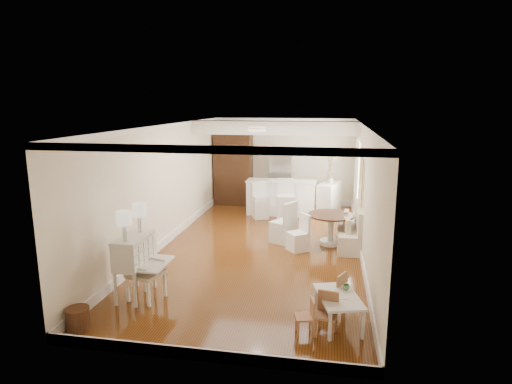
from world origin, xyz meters
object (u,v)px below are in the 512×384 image
(wicker_basket, at_px, (78,319))
(bar_stool_left, at_px, (261,200))
(slip_chair_near, at_px, (298,233))
(fridge, at_px, (291,179))
(gustavian_armchair, at_px, (146,272))
(kids_chair_a, at_px, (304,316))
(pantry_cabinet, at_px, (233,169))
(kids_chair_c, at_px, (326,314))
(sideboard, at_px, (329,199))
(slip_chair_far, at_px, (283,222))
(breakfast_counter, at_px, (281,197))
(kids_table, at_px, (338,310))
(bar_stool_right, at_px, (286,201))
(secretary_bureau, at_px, (135,267))
(dining_table, at_px, (331,229))
(kids_chair_b, at_px, (333,291))

(wicker_basket, distance_m, bar_stool_left, 6.82)
(slip_chair_near, bearing_deg, wicker_basket, -71.51)
(fridge, bearing_deg, gustavian_armchair, -104.10)
(kids_chair_a, xyz_separation_m, pantry_cabinet, (-2.84, 7.76, 0.88))
(kids_chair_c, bearing_deg, sideboard, 99.99)
(gustavian_armchair, bearing_deg, slip_chair_far, -14.34)
(gustavian_armchair, height_order, pantry_cabinet, pantry_cabinet)
(gustavian_armchair, xyz_separation_m, kids_chair_c, (3.02, -0.63, -0.17))
(wicker_basket, xyz_separation_m, slip_chair_near, (2.91, 4.03, 0.25))
(breakfast_counter, distance_m, sideboard, 1.43)
(kids_table, distance_m, slip_chair_far, 3.96)
(gustavian_armchair, xyz_separation_m, kids_chair_a, (2.71, -0.66, -0.21))
(kids_chair_a, distance_m, bar_stool_right, 5.96)
(fridge, bearing_deg, slip_chair_near, -82.40)
(secretary_bureau, height_order, fridge, fridge)
(dining_table, relative_size, bar_stool_left, 1.03)
(secretary_bureau, bearing_deg, bar_stool_left, 76.98)
(kids_table, bearing_deg, kids_chair_c, -117.86)
(wicker_basket, xyz_separation_m, slip_chair_far, (2.51, 4.56, 0.33))
(gustavian_armchair, bearing_deg, kids_table, -80.55)
(secretary_bureau, height_order, slip_chair_near, secretary_bureau)
(slip_chair_far, xyz_separation_m, breakfast_counter, (-0.36, 2.59, 0.01))
(breakfast_counter, relative_size, bar_stool_left, 1.96)
(bar_stool_left, distance_m, sideboard, 2.08)
(secretary_bureau, xyz_separation_m, bar_stool_right, (2.02, 5.16, 0.06))
(breakfast_counter, bearing_deg, gustavian_armchair, -104.67)
(bar_stool_right, bearing_deg, bar_stool_left, 151.55)
(bar_stool_left, height_order, sideboard, bar_stool_left)
(slip_chair_near, height_order, fridge, fridge)
(gustavian_armchair, xyz_separation_m, dining_table, (3.05, 3.46, -0.12))
(bar_stool_right, height_order, sideboard, bar_stool_right)
(slip_chair_near, relative_size, pantry_cabinet, 0.36)
(slip_chair_far, height_order, bar_stool_right, bar_stool_right)
(slip_chair_near, distance_m, pantry_cabinet, 4.92)
(gustavian_armchair, height_order, kids_table, gustavian_armchair)
(kids_chair_c, bearing_deg, breakfast_counter, 111.93)
(kids_table, xyz_separation_m, dining_table, (-0.14, 3.77, 0.13))
(gustavian_armchair, relative_size, kids_chair_c, 1.53)
(kids_table, relative_size, kids_chair_b, 1.45)
(slip_chair_far, bearing_deg, sideboard, -170.07)
(secretary_bureau, relative_size, slip_chair_near, 1.30)
(gustavian_armchair, distance_m, breakfast_counter, 6.23)
(kids_table, distance_m, bar_stool_right, 5.72)
(wicker_basket, relative_size, kids_chair_b, 0.52)
(kids_chair_c, relative_size, slip_chair_near, 0.76)
(kids_chair_c, relative_size, pantry_cabinet, 0.28)
(wicker_basket, distance_m, kids_chair_b, 3.91)
(gustavian_armchair, bearing_deg, dining_table, -26.39)
(wicker_basket, relative_size, sideboard, 0.34)
(kids_chair_a, height_order, bar_stool_left, bar_stool_left)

